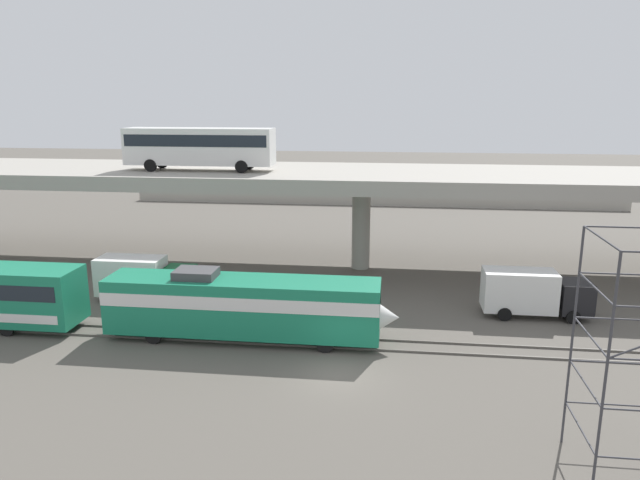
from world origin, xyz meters
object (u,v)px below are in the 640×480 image
parked_car_0 (542,186)px  parked_car_2 (345,186)px  parked_car_1 (199,183)px  parked_car_6 (578,190)px  parked_car_3 (194,179)px  train_locomotive (256,304)px  service_truck_east (533,292)px  parked_car_4 (299,182)px  transit_bus_on_overpass (200,145)px  service_truck_west (143,277)px  parked_car_5 (228,181)px

parked_car_0 → parked_car_2: (-27.15, -3.39, 0.00)m
parked_car_1 → parked_car_6: size_ratio=1.09×
parked_car_2 → parked_car_6: bearing=179.6°
parked_car_3 → parked_car_6: same height
parked_car_2 → train_locomotive: bearing=88.7°
service_truck_east → parked_car_4: bearing=116.2°
parked_car_2 → parked_car_4: 7.49m
transit_bus_on_overpass → service_truck_west: (-1.70, -8.53, -8.57)m
parked_car_6 → parked_car_3: bearing=-4.4°
service_truck_east → parked_car_4: (-22.79, 46.33, 0.35)m
transit_bus_on_overpass → service_truck_east: bearing=-19.0°
train_locomotive → parked_car_6: size_ratio=4.07×
train_locomotive → transit_bus_on_overpass: bearing=118.2°
transit_bus_on_overpass → parked_car_1: 38.23m
parked_car_5 → train_locomotive: bearing=-72.7°
transit_bus_on_overpass → parked_car_4: 38.74m
train_locomotive → service_truck_west: (-9.49, 6.02, -0.55)m
parked_car_1 → parked_car_3: same height
service_truck_west → service_truck_east: (26.42, 0.00, 0.00)m
service_truck_west → parked_car_0: 60.33m
service_truck_west → parked_car_5: bearing=98.4°
service_truck_west → parked_car_2: 44.93m
parked_car_1 → parked_car_4: size_ratio=0.98×
transit_bus_on_overpass → parked_car_2: (8.92, 35.12, -8.22)m
parked_car_0 → parked_car_6: size_ratio=1.09×
train_locomotive → parked_car_1: (-19.99, 49.84, -0.21)m
transit_bus_on_overpass → parked_car_5: size_ratio=2.97×
parked_car_0 → parked_car_6: 5.19m
train_locomotive → parked_car_5: (-16.40, 52.71, -0.21)m
transit_bus_on_overpass → parked_car_5: 39.97m
service_truck_east → parked_car_0: size_ratio=1.49×
train_locomotive → service_truck_west: bearing=147.6°
parked_car_4 → parked_car_1: bearing=-169.9°
train_locomotive → parked_car_1: bearing=111.9°
parked_car_3 → train_locomotive: bearing=112.2°
parked_car_0 → parked_car_4: (-34.14, -0.71, -0.00)m
parked_car_0 → parked_car_2: same height
parked_car_2 → parked_car_3: size_ratio=1.12×
service_truck_west → service_truck_east: same height
parked_car_0 → parked_car_2: bearing=-172.9°
parked_car_3 → parked_car_5: 5.58m
parked_car_6 → service_truck_east: bearing=70.8°
service_truck_east → parked_car_5: size_ratio=1.68×
parked_car_4 → parked_car_6: size_ratio=1.11×
train_locomotive → parked_car_4: 52.69m
train_locomotive → parked_car_0: (28.28, 53.07, -0.21)m
parked_car_3 → parked_car_4: bearing=175.4°
parked_car_2 → parked_car_4: size_ratio=1.00×
parked_car_0 → parked_car_5: bearing=-179.5°
parked_car_6 → parked_car_0: bearing=-43.7°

